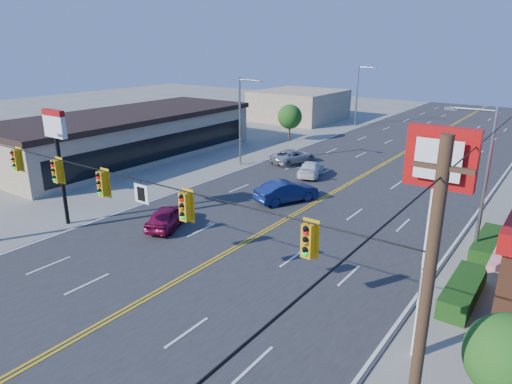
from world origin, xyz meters
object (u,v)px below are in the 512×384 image
Objects in this scene: car_silver at (293,157)px; car_magenta at (168,217)px; signal_span at (121,201)px; car_blue at (286,192)px; pizza_hut_sign at (57,143)px; kfc_pylon at (436,201)px; car_white at (311,169)px.

car_magenta is at bearing 110.00° from car_silver.
signal_span reaches higher than car_blue.
pizza_hut_sign is at bearing 7.36° from car_magenta.
kfc_pylon is 17.45m from car_magenta.
car_white is at bearing -118.14° from car_magenta.
kfc_pylon is 28.43m from car_silver.
car_blue is at bearing 138.11° from kfc_pylon.
car_white is at bearing -49.96° from car_blue.
kfc_pylon is 22.02m from pizza_hut_sign.
signal_span is at bearing 103.41° from car_magenta.
kfc_pylon is at bearing 19.78° from signal_span.
car_magenta reaches higher than car_silver.
car_magenta is 8.97m from car_blue.
car_blue is 7.14m from car_white.
car_magenta is 0.86× the size of car_blue.
car_magenta reaches higher than car_white.
signal_span is at bearing -20.19° from pizza_hut_sign.
signal_span is at bearing 121.26° from car_blue.
car_silver reaches higher than car_white.
pizza_hut_sign is 20.32m from car_white.
signal_span is 26.49m from car_silver.
pizza_hut_sign is at bearing 159.81° from signal_span.
kfc_pylon reaches higher than car_blue.
kfc_pylon reaches higher than car_white.
car_white is at bearing 68.35° from pizza_hut_sign.
kfc_pylon is 1.82× the size of car_silver.
car_white is (-1.86, 6.89, -0.14)m from car_blue.
signal_span is 23.08m from car_white.
car_blue is at bearing -134.79° from car_magenta.
signal_span reaches higher than pizza_hut_sign.
signal_span is 6.05× the size of car_magenta.
car_silver is at bearing -57.07° from car_white.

